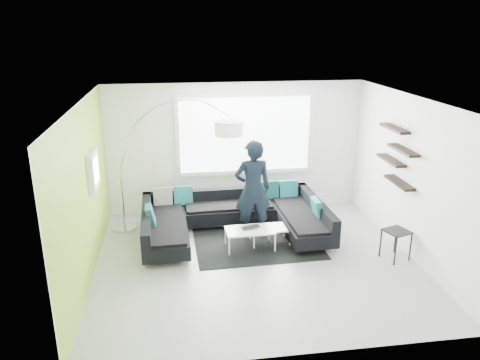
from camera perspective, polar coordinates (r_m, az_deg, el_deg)
name	(u,v)px	position (r m, az deg, el deg)	size (l,w,h in m)	color
ground	(255,260)	(8.33, 1.87, -9.78)	(5.50, 5.50, 0.00)	gray
room_shell	(256,158)	(7.84, 2.02, 2.68)	(5.54, 5.04, 2.82)	white
sectional_sofa	(234,220)	(9.08, -0.71, -4.95)	(3.55, 2.26, 0.75)	black
rug	(257,243)	(8.92, 2.10, -7.73)	(2.33, 1.69, 0.01)	black
coffee_table	(260,236)	(8.78, 2.44, -6.86)	(1.14, 0.66, 0.37)	silver
arc_lamp	(120,167)	(9.35, -14.46, 1.53)	(2.45, 0.86, 2.62)	silver
side_table	(395,245)	(8.71, 18.42, -7.50)	(0.39, 0.39, 0.54)	black
person	(253,189)	(8.86, 1.55, -1.16)	(0.73, 0.50, 1.93)	black
laptop	(252,228)	(8.61, 1.47, -5.92)	(0.41, 0.33, 0.03)	black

